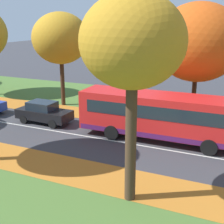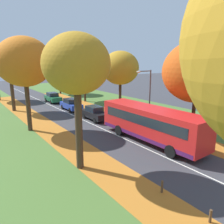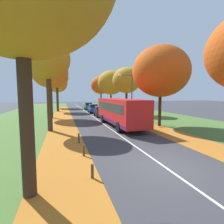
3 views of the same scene
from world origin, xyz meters
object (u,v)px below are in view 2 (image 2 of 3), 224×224
(tree_left_far, at_px, (9,60))
(car_blue_following, at_px, (71,104))
(car_green_third_in_line, at_px, (53,97))
(tree_right_mid, at_px, (120,68))
(bus, at_px, (151,123))
(tree_left_mid, at_px, (24,62))
(tree_right_far, at_px, (84,65))
(tree_right_near, at_px, (197,72))
(bollard_second, at_px, (210,216))
(streetlamp_right, at_px, (147,93))
(tree_left_near, at_px, (76,65))
(bollard_third, at_px, (162,187))
(car_black_lead, at_px, (95,113))
(tree_right_distant, at_px, (59,64))

(tree_left_far, xyz_separation_m, car_blue_following, (6.69, -4.28, -6.07))
(car_green_third_in_line, bearing_deg, tree_left_far, -156.91)
(tree_right_mid, relative_size, bus, 0.78)
(tree_left_mid, xyz_separation_m, tree_right_far, (12.25, 10.70, -0.63))
(tree_left_far, relative_size, tree_right_mid, 1.11)
(tree_right_near, height_order, car_blue_following, tree_right_near)
(car_green_third_in_line, bearing_deg, bus, -89.57)
(bollard_second, xyz_separation_m, streetlamp_right, (7.21, 11.29, 3.42))
(car_green_third_in_line, bearing_deg, tree_left_near, -106.95)
(tree_right_far, distance_m, car_blue_following, 8.63)
(tree_left_near, height_order, bollard_third, tree_left_near)
(tree_left_mid, bearing_deg, bollard_third, -80.12)
(tree_left_mid, relative_size, car_black_lead, 2.16)
(tree_left_near, relative_size, car_black_lead, 2.03)
(tree_left_near, xyz_separation_m, tree_right_far, (11.84, 20.70, -0.53))
(tree_right_mid, xyz_separation_m, bollard_second, (-9.68, -18.88, -5.58))
(car_blue_following, bearing_deg, bollard_third, -102.70)
(streetlamp_right, distance_m, bus, 4.08)
(tree_left_near, height_order, tree_left_mid, tree_left_mid)
(tree_left_mid, bearing_deg, car_blue_following, 38.96)
(tree_right_mid, xyz_separation_m, car_green_third_in_line, (-4.87, 12.09, -5.09))
(bus, bearing_deg, car_green_third_in_line, 90.43)
(tree_right_mid, height_order, car_black_lead, tree_right_mid)
(tree_right_far, bearing_deg, bollard_second, -108.59)
(tree_right_far, relative_size, tree_right_distant, 1.01)
(tree_left_mid, relative_size, tree_left_far, 1.02)
(streetlamp_right, height_order, car_green_third_in_line, streetlamp_right)
(tree_right_near, distance_m, streetlamp_right, 4.99)
(bollard_second, bearing_deg, tree_left_mid, 98.45)
(tree_right_mid, bearing_deg, tree_right_far, 90.45)
(tree_left_near, bearing_deg, tree_left_far, 89.22)
(tree_right_distant, xyz_separation_m, car_blue_following, (-4.93, -15.50, -5.37))
(car_black_lead, distance_m, car_green_third_in_line, 13.53)
(tree_left_far, xyz_separation_m, bus, (6.94, -19.53, -5.18))
(tree_right_near, distance_m, bollard_third, 11.67)
(tree_right_near, bearing_deg, bollard_second, -141.65)
(tree_right_far, xyz_separation_m, car_blue_following, (-4.88, -4.74, -5.31))
(streetlamp_right, distance_m, car_blue_following, 13.09)
(tree_right_distant, xyz_separation_m, bollard_second, (-9.65, -39.31, -5.87))
(tree_left_mid, xyz_separation_m, bollard_second, (2.65, -17.84, -6.43))
(tree_right_distant, relative_size, bollard_second, 13.83)
(bollard_second, bearing_deg, tree_right_distant, 76.20)
(bus, bearing_deg, tree_right_far, 76.97)
(tree_left_mid, relative_size, bollard_third, 12.80)
(tree_left_far, xyz_separation_m, tree_right_far, (11.57, 0.47, -0.76))
(tree_right_mid, xyz_separation_m, car_blue_following, (-4.95, 4.92, -5.09))
(car_green_third_in_line, bearing_deg, streetlamp_right, -83.02)
(car_black_lead, relative_size, car_green_third_in_line, 1.00)
(tree_right_mid, bearing_deg, car_blue_following, 135.16)
(tree_left_far, relative_size, bollard_third, 12.61)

